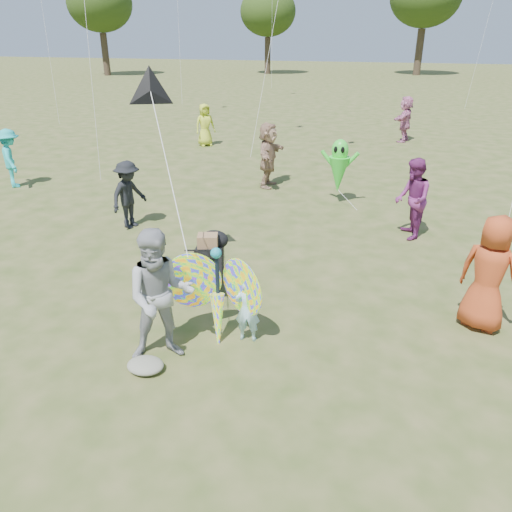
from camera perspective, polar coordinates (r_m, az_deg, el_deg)
The scene contains 15 objects.
ground at distance 6.96m, azimuth -2.02°, elevation -13.42°, with size 160.00×160.00×0.00m, color #51592B.
child_girl at distance 7.39m, azimuth -0.99°, elevation -6.16°, with size 0.37×0.25×1.02m, color #A3DAE8.
adult_man at distance 6.92m, azimuth -10.87°, elevation -4.57°, with size 0.94×0.73×1.94m, color #97999D.
grey_bag at distance 7.15m, azimuth -12.53°, elevation -12.10°, with size 0.52×0.42×0.16m, color gray.
crowd_a at distance 8.31m, azimuth 25.12°, elevation -1.84°, with size 0.90×0.59×1.84m, color #B2401C.
crowd_b at distance 12.06m, azimuth -14.35°, elevation 6.79°, with size 1.03×0.59×1.59m, color black.
crowd_d at distance 14.99m, azimuth 1.40°, elevation 11.46°, with size 1.76×0.56×1.89m, color tan.
crowd_e at distance 11.56m, azimuth 17.43°, elevation 6.23°, with size 0.87×0.68×1.80m, color #782868.
crowd_g at distance 20.92m, azimuth -5.85°, elevation 14.68°, with size 0.81×0.53×1.66m, color #C6D632.
crowd_i at distance 16.63m, azimuth -26.19°, elevation 9.98°, with size 1.10×0.63×1.71m, color #21B2B3.
crowd_j at distance 22.54m, azimuth 16.68°, elevation 14.76°, with size 1.73×0.55×1.86m, color #C36F9B.
jogging_stroller at distance 8.83m, azimuth -5.22°, elevation -0.23°, with size 0.70×1.12×1.09m.
butterfly_kite at distance 7.38m, azimuth -4.43°, elevation -4.50°, with size 1.74×0.75×1.66m.
delta_kite_rig at distance 8.83m, azimuth -11.94°, elevation 17.82°, with size 2.05×2.66×2.21m.
alien_kite at distance 13.52m, azimuth 9.44°, elevation 9.85°, with size 1.12×0.69×1.74m.
Camera 1 is at (1.81, -5.21, 4.25)m, focal length 35.00 mm.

